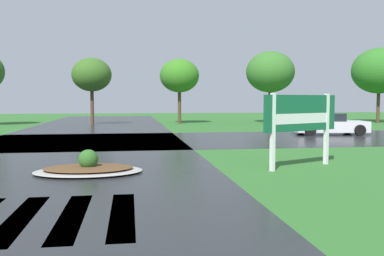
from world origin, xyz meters
TOP-DOWN VIEW (x-y plane):
  - asphalt_roadway at (0.00, 10.00)m, footprint 10.04×80.00m
  - asphalt_cross_road at (0.00, 18.73)m, footprint 90.00×9.04m
  - estate_billboard at (7.62, 9.32)m, footprint 2.82×1.41m
  - median_island at (1.21, 9.24)m, footprint 3.08×2.08m
  - car_white_sedan at (14.11, 20.62)m, footprint 4.41×2.42m
  - background_treeline at (4.73, 31.96)m, footprint 45.97×5.74m

SIDE VIEW (x-z plane):
  - asphalt_roadway at x=0.00m, z-range 0.00..0.01m
  - asphalt_cross_road at x=0.00m, z-range 0.00..0.01m
  - median_island at x=1.21m, z-range -0.21..0.47m
  - car_white_sedan at x=14.11m, z-range -0.04..1.24m
  - estate_billboard at x=7.62m, z-range 0.43..2.72m
  - background_treeline at x=4.73m, z-range 1.06..7.61m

